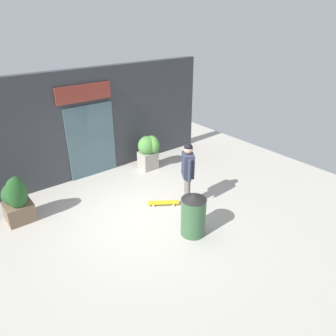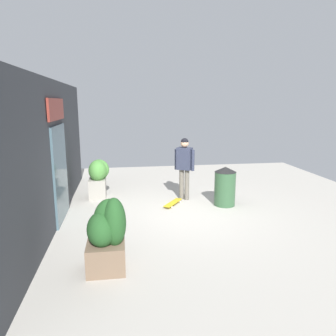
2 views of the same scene
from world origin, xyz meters
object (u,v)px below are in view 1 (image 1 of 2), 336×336
Objects in this scene: skateboard at (163,203)px; planter_box_right at (17,198)px; planter_box_left at (149,150)px; trash_bin at (193,214)px; skateboarder at (188,169)px.

planter_box_right is (-3.14, 1.60, 0.57)m from skateboard.
skateboard is 2.31m from planter_box_left.
skateboard is 0.74× the size of trash_bin.
planter_box_right is at bearing 7.59° from skateboard.
planter_box_left is 0.91× the size of planter_box_right.
planter_box_right reaches higher than planter_box_left.
planter_box_left is at bearing -81.09° from skateboard.
skateboard is 0.70× the size of planter_box_left.
skateboarder is 1.57× the size of planter_box_left.
planter_box_left is 3.58m from trash_bin.
skateboarder reaches higher than skateboard.
planter_box_right is at bearing 134.69° from trash_bin.
trash_bin is at bearing 116.27° from skateboard.
skateboarder is 4.15m from planter_box_right.
planter_box_right is at bearing 2.26° from skateboarder.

